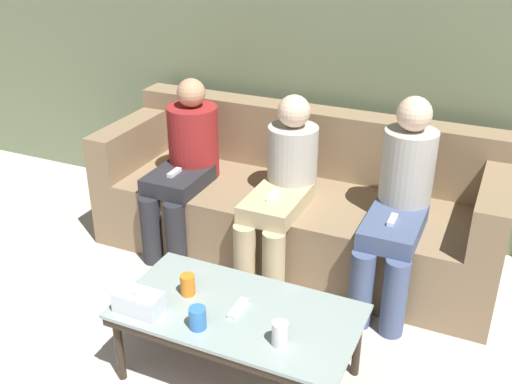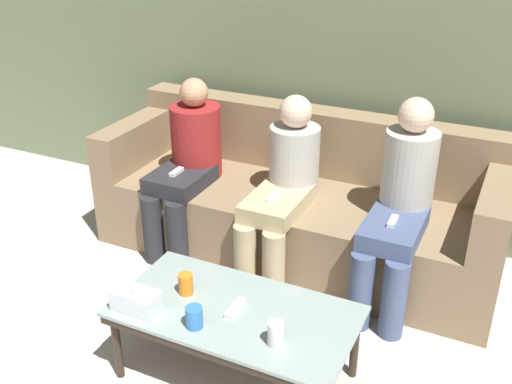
% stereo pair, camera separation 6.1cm
% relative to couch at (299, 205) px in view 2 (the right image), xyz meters
% --- Properties ---
extents(wall_back, '(12.00, 0.06, 2.60)m').
position_rel_couch_xyz_m(wall_back, '(0.00, 0.52, 0.97)').
color(wall_back, '#707F5B').
rests_on(wall_back, ground_plane).
extents(couch, '(2.52, 0.88, 0.88)m').
position_rel_couch_xyz_m(couch, '(0.00, 0.00, 0.00)').
color(couch, '#897051').
rests_on(couch, ground_plane).
extents(coffee_table, '(1.12, 0.59, 0.40)m').
position_rel_couch_xyz_m(coffee_table, '(0.17, -1.23, 0.03)').
color(coffee_table, '#8C9E99').
rests_on(coffee_table, ground_plane).
extents(cup_near_left, '(0.07, 0.07, 0.10)m').
position_rel_couch_xyz_m(cup_near_left, '(-0.10, -1.21, 0.12)').
color(cup_near_left, orange).
rests_on(cup_near_left, coffee_table).
extents(cup_near_right, '(0.07, 0.07, 0.11)m').
position_rel_couch_xyz_m(cup_near_right, '(0.44, -1.36, 0.12)').
color(cup_near_right, silver).
rests_on(cup_near_right, coffee_table).
extents(cup_far_center, '(0.08, 0.08, 0.10)m').
position_rel_couch_xyz_m(cup_far_center, '(0.07, -1.41, 0.12)').
color(cup_far_center, '#3372BF').
rests_on(cup_far_center, coffee_table).
extents(tissue_box, '(0.22, 0.12, 0.13)m').
position_rel_couch_xyz_m(tissue_box, '(-0.24, -1.42, 0.12)').
color(tissue_box, silver).
rests_on(tissue_box, coffee_table).
extents(game_remote, '(0.04, 0.15, 0.02)m').
position_rel_couch_xyz_m(game_remote, '(0.17, -1.23, 0.08)').
color(game_remote, white).
rests_on(game_remote, coffee_table).
extents(seated_person_left_end, '(0.32, 0.65, 1.10)m').
position_rel_couch_xyz_m(seated_person_left_end, '(-0.69, -0.22, 0.27)').
color(seated_person_left_end, '#28282D').
rests_on(seated_person_left_end, ground_plane).
extents(seated_person_mid_left, '(0.31, 0.71, 1.09)m').
position_rel_couch_xyz_m(seated_person_mid_left, '(0.00, -0.25, 0.26)').
color(seated_person_mid_left, tan).
rests_on(seated_person_mid_left, ground_plane).
extents(seated_person_mid_right, '(0.31, 0.71, 1.16)m').
position_rel_couch_xyz_m(seated_person_mid_right, '(0.69, -0.24, 0.29)').
color(seated_person_mid_right, '#47567A').
rests_on(seated_person_mid_right, ground_plane).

